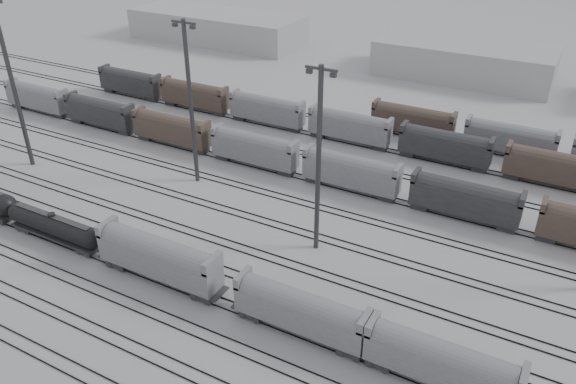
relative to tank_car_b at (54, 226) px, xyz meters
The scene contains 14 objects.
ground 20.77m from the tank_car_b, ahead, with size 900.00×900.00×0.00m, color #B9B8BD.
tracks 26.50m from the tank_car_b, 38.67° to the left, with size 220.00×71.50×0.16m.
tank_car_b is the anchor object (origin of this frame).
hopper_car_a 17.58m from the tank_car_b, ahead, with size 16.12×3.20×5.76m.
hopper_car_b 36.08m from the tank_car_b, ahead, with size 14.57×2.89×5.21m.
hopper_car_c 50.66m from the tank_car_b, ahead, with size 14.43×2.87×5.16m.
light_mast_a 28.17m from the tank_car_b, 146.89° to the left, with size 4.39×0.70×27.41m.
light_mast_b 25.66m from the tank_car_b, 74.26° to the left, with size 4.00×0.64×24.98m.
light_mast_c 35.65m from the tank_car_b, 25.81° to the left, with size 3.86×0.62×24.13m.
bg_string_near 42.19m from the tank_car_b, 47.29° to the left, with size 151.00×3.00×5.60m.
bg_string_mid 60.83m from the tank_car_b, 50.59° to the left, with size 151.00×3.00×5.60m.
bg_string_far 78.58m from the tank_car_b, 44.42° to the left, with size 66.00×3.00×5.60m.
warehouse_left 101.93m from the tank_car_b, 112.73° to the left, with size 50.00×18.00×8.00m, color #AAAAAD.
warehouse_mid 98.87m from the tank_car_b, 71.96° to the left, with size 40.00×18.00×8.00m, color #AAAAAD.
Camera 1 is at (35.21, -38.28, 42.15)m, focal length 35.00 mm.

